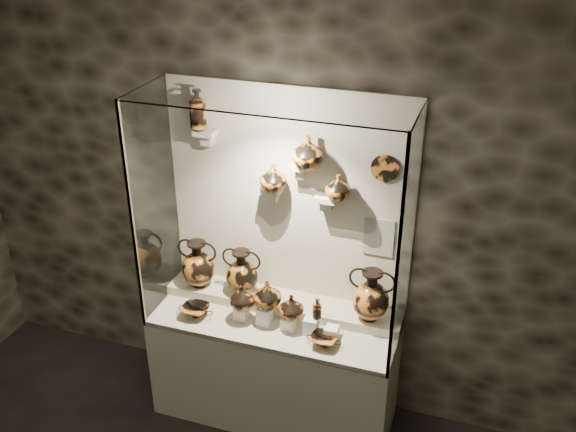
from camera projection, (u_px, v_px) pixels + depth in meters
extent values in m
cube|color=black|center=(289.00, 201.00, 4.32)|extent=(5.00, 0.02, 3.20)
cube|color=beige|center=(275.00, 369.00, 4.61)|extent=(1.70, 0.60, 0.80)
cube|color=#B8AC8F|center=(274.00, 322.00, 4.42)|extent=(1.68, 0.58, 0.03)
cube|color=#B8AC8F|center=(282.00, 304.00, 4.55)|extent=(1.70, 0.25, 0.10)
cube|color=beige|center=(289.00, 201.00, 4.32)|extent=(1.70, 0.03, 1.60)
cube|color=white|center=(256.00, 244.00, 3.80)|extent=(1.70, 0.01, 1.60)
cube|color=white|center=(154.00, 203.00, 4.29)|extent=(0.01, 0.60, 1.60)
cube|color=white|center=(407.00, 243.00, 3.82)|extent=(0.01, 0.60, 1.60)
cube|color=white|center=(272.00, 100.00, 3.69)|extent=(1.70, 0.60, 0.01)
cube|color=gray|center=(132.00, 222.00, 4.05)|extent=(0.02, 0.02, 1.60)
cube|color=gray|center=(397.00, 267.00, 3.57)|extent=(0.02, 0.02, 1.60)
cube|color=silver|center=(242.00, 312.00, 4.41)|extent=(0.09, 0.09, 0.10)
cube|color=silver|center=(265.00, 315.00, 4.35)|extent=(0.09, 0.09, 0.13)
cube|color=silver|center=(288.00, 323.00, 4.31)|extent=(0.09, 0.09, 0.09)
cube|color=silver|center=(311.00, 325.00, 4.26)|extent=(0.09, 0.09, 0.12)
cube|color=silver|center=(332.00, 332.00, 4.23)|extent=(0.09, 0.09, 0.08)
cube|color=beige|center=(206.00, 132.00, 4.20)|extent=(0.14, 0.12, 0.04)
cube|color=beige|center=(271.00, 190.00, 4.24)|extent=(0.14, 0.12, 0.04)
cube|color=beige|center=(300.00, 166.00, 4.09)|extent=(0.10, 0.12, 0.04)
cube|color=beige|center=(326.00, 198.00, 4.13)|extent=(0.14, 0.12, 0.04)
imported|color=#C06824|center=(243.00, 297.00, 4.32)|extent=(0.24, 0.24, 0.19)
imported|color=#A1551C|center=(267.00, 294.00, 4.28)|extent=(0.22, 0.22, 0.20)
imported|color=#C06824|center=(291.00, 307.00, 4.25)|extent=(0.18, 0.18, 0.18)
imported|color=#A1551C|center=(273.00, 178.00, 4.14)|extent=(0.18, 0.18, 0.19)
imported|color=#A1551C|center=(308.00, 152.00, 3.97)|extent=(0.25, 0.25, 0.21)
imported|color=#A1551C|center=(338.00, 187.00, 4.03)|extent=(0.19, 0.19, 0.17)
cylinder|color=#B66223|center=(385.00, 168.00, 3.96)|extent=(0.18, 0.02, 0.18)
cube|color=beige|center=(379.00, 237.00, 4.20)|extent=(0.20, 0.01, 0.27)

